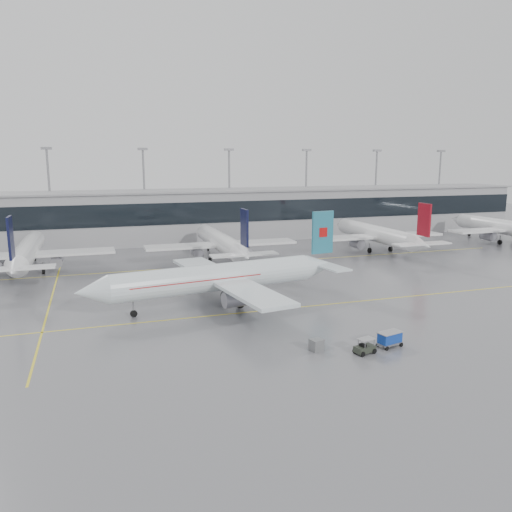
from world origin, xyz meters
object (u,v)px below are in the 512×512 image
object	(u,v)px
baggage_cart	(390,338)
gse_unit	(316,345)
baggage_tug	(365,348)
air_canada_jet	(224,277)

from	to	relation	value
baggage_cart	gse_unit	xyz separation A→B (m)	(-7.90, 1.37, -0.34)
baggage_tug	baggage_cart	world-z (taller)	baggage_cart
air_canada_jet	gse_unit	size ratio (longest dim) A/B	30.57
air_canada_jet	baggage_tug	distance (m)	23.88
gse_unit	baggage_tug	bearing A→B (deg)	-40.90
air_canada_jet	baggage_tug	xyz separation A→B (m)	(9.27, -21.76, -3.32)
baggage_tug	gse_unit	world-z (taller)	baggage_tug
baggage_cart	gse_unit	distance (m)	8.03
baggage_tug	gse_unit	bearing A→B (deg)	139.69
air_canada_jet	baggage_cart	distance (m)	24.67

